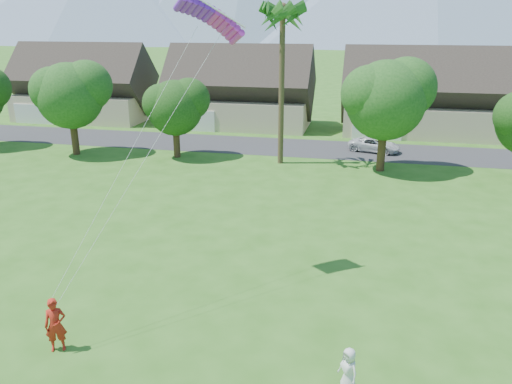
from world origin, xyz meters
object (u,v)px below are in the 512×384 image
(parafoil_kite, at_px, (211,16))
(kite_flyer, at_px, (56,325))
(parked_car, at_px, (374,145))
(watcher, at_px, (348,370))

(parafoil_kite, bearing_deg, kite_flyer, -144.21)
(kite_flyer, height_order, parked_car, kite_flyer)
(kite_flyer, xyz_separation_m, watcher, (10.12, 0.11, -0.25))
(kite_flyer, relative_size, watcher, 1.33)
(watcher, bearing_deg, kite_flyer, -134.42)
(parked_car, distance_m, parafoil_kite, 27.41)
(kite_flyer, xyz_separation_m, parafoil_kite, (3.70, 7.43, 10.27))
(parafoil_kite, bearing_deg, parked_car, 45.26)
(parked_car, bearing_deg, watcher, -166.21)
(watcher, relative_size, parked_car, 0.34)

